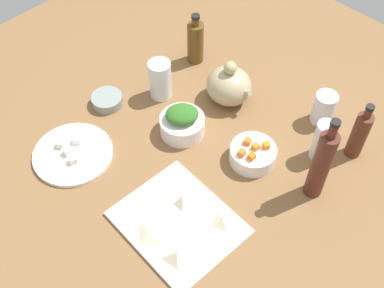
{
  "coord_description": "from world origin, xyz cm",
  "views": [
    {
      "loc": [
        60.68,
        -61.67,
        114.4
      ],
      "look_at": [
        0.0,
        0.0,
        8.0
      ],
      "focal_mm": 44.85,
      "sensor_mm": 36.0,
      "label": 1
    }
  ],
  "objects_px": {
    "bowl_greens": "(182,125)",
    "bowl_carrots": "(253,154)",
    "drinking_glass_2": "(323,141)",
    "cutting_board": "(178,223)",
    "drinking_glass_0": "(324,108)",
    "bottle_2": "(359,134)",
    "teapot": "(229,85)",
    "bottle_0": "(195,42)",
    "drinking_glass_1": "(160,80)",
    "bowl_small_side": "(107,100)",
    "plate_tofu": "(73,154)",
    "bottle_1": "(321,164)"
  },
  "relations": [
    {
      "from": "bowl_greens",
      "to": "bowl_carrots",
      "type": "bearing_deg",
      "value": 16.65
    },
    {
      "from": "drinking_glass_2",
      "to": "bowl_carrots",
      "type": "bearing_deg",
      "value": -130.82
    },
    {
      "from": "cutting_board",
      "to": "drinking_glass_0",
      "type": "bearing_deg",
      "value": 84.64
    },
    {
      "from": "cutting_board",
      "to": "bottle_2",
      "type": "bearing_deg",
      "value": 69.69
    },
    {
      "from": "teapot",
      "to": "bottle_0",
      "type": "distance_m",
      "value": 0.22
    },
    {
      "from": "bowl_greens",
      "to": "drinking_glass_2",
      "type": "distance_m",
      "value": 0.41
    },
    {
      "from": "bottle_0",
      "to": "bowl_greens",
      "type": "bearing_deg",
      "value": -52.47
    },
    {
      "from": "cutting_board",
      "to": "drinking_glass_1",
      "type": "bearing_deg",
      "value": 142.23
    },
    {
      "from": "bowl_small_side",
      "to": "drinking_glass_1",
      "type": "xyz_separation_m",
      "value": [
        0.09,
        0.15,
        0.05
      ]
    },
    {
      "from": "cutting_board",
      "to": "bowl_greens",
      "type": "relative_size",
      "value": 2.27
    },
    {
      "from": "cutting_board",
      "to": "bowl_small_side",
      "type": "xyz_separation_m",
      "value": [
        -0.48,
        0.15,
        0.01
      ]
    },
    {
      "from": "drinking_glass_0",
      "to": "bottle_2",
      "type": "bearing_deg",
      "value": -16.53
    },
    {
      "from": "bowl_greens",
      "to": "teapot",
      "type": "relative_size",
      "value": 0.84
    },
    {
      "from": "bowl_small_side",
      "to": "drinking_glass_2",
      "type": "bearing_deg",
      "value": 26.35
    },
    {
      "from": "bowl_carrots",
      "to": "drinking_glass_1",
      "type": "xyz_separation_m",
      "value": [
        -0.38,
        -0.0,
        0.04
      ]
    },
    {
      "from": "drinking_glass_1",
      "to": "bottle_2",
      "type": "bearing_deg",
      "value": 21.68
    },
    {
      "from": "plate_tofu",
      "to": "bottle_0",
      "type": "height_order",
      "value": "bottle_0"
    },
    {
      "from": "bottle_0",
      "to": "teapot",
      "type": "bearing_deg",
      "value": -16.91
    },
    {
      "from": "plate_tofu",
      "to": "bottle_0",
      "type": "relative_size",
      "value": 1.27
    },
    {
      "from": "bottle_1",
      "to": "plate_tofu",
      "type": "bearing_deg",
      "value": -145.83
    },
    {
      "from": "bottle_1",
      "to": "drinking_glass_0",
      "type": "xyz_separation_m",
      "value": [
        -0.14,
        0.24,
        -0.07
      ]
    },
    {
      "from": "cutting_board",
      "to": "drinking_glass_0",
      "type": "relative_size",
      "value": 2.91
    },
    {
      "from": "bowl_small_side",
      "to": "teapot",
      "type": "relative_size",
      "value": 0.61
    },
    {
      "from": "teapot",
      "to": "drinking_glass_2",
      "type": "height_order",
      "value": "teapot"
    },
    {
      "from": "bowl_carrots",
      "to": "drinking_glass_2",
      "type": "height_order",
      "value": "drinking_glass_2"
    },
    {
      "from": "teapot",
      "to": "drinking_glass_0",
      "type": "height_order",
      "value": "teapot"
    },
    {
      "from": "bowl_greens",
      "to": "bottle_2",
      "type": "height_order",
      "value": "bottle_2"
    },
    {
      "from": "bottle_0",
      "to": "drinking_glass_0",
      "type": "relative_size",
      "value": 1.74
    },
    {
      "from": "bowl_carrots",
      "to": "drinking_glass_2",
      "type": "xyz_separation_m",
      "value": [
        0.13,
        0.15,
        0.04
      ]
    },
    {
      "from": "teapot",
      "to": "drinking_glass_1",
      "type": "relative_size",
      "value": 1.22
    },
    {
      "from": "cutting_board",
      "to": "plate_tofu",
      "type": "xyz_separation_m",
      "value": [
        -0.38,
        -0.06,
        0.0
      ]
    },
    {
      "from": "bottle_2",
      "to": "drinking_glass_2",
      "type": "distance_m",
      "value": 0.1
    },
    {
      "from": "drinking_glass_2",
      "to": "bowl_small_side",
      "type": "bearing_deg",
      "value": -153.65
    },
    {
      "from": "cutting_board",
      "to": "drinking_glass_2",
      "type": "xyz_separation_m",
      "value": [
        0.13,
        0.45,
        0.06
      ]
    },
    {
      "from": "teapot",
      "to": "bottle_2",
      "type": "xyz_separation_m",
      "value": [
        0.41,
        0.09,
        0.02
      ]
    },
    {
      "from": "bottle_1",
      "to": "bowl_greens",
      "type": "bearing_deg",
      "value": -166.26
    },
    {
      "from": "bowl_greens",
      "to": "bottle_0",
      "type": "height_order",
      "value": "bottle_0"
    },
    {
      "from": "plate_tofu",
      "to": "teapot",
      "type": "xyz_separation_m",
      "value": [
        0.17,
        0.49,
        0.05
      ]
    },
    {
      "from": "bowl_greens",
      "to": "drinking_glass_0",
      "type": "height_order",
      "value": "drinking_glass_0"
    },
    {
      "from": "bowl_greens",
      "to": "bowl_carrots",
      "type": "distance_m",
      "value": 0.23
    },
    {
      "from": "bowl_small_side",
      "to": "bottle_0",
      "type": "xyz_separation_m",
      "value": [
        0.05,
        0.35,
        0.06
      ]
    },
    {
      "from": "bottle_2",
      "to": "plate_tofu",
      "type": "bearing_deg",
      "value": -134.75
    },
    {
      "from": "bottle_1",
      "to": "drinking_glass_0",
      "type": "relative_size",
      "value": 2.72
    },
    {
      "from": "cutting_board",
      "to": "teapot",
      "type": "distance_m",
      "value": 0.49
    },
    {
      "from": "bottle_1",
      "to": "drinking_glass_0",
      "type": "distance_m",
      "value": 0.28
    },
    {
      "from": "teapot",
      "to": "plate_tofu",
      "type": "bearing_deg",
      "value": -109.05
    },
    {
      "from": "bowl_carrots",
      "to": "bottle_2",
      "type": "relative_size",
      "value": 0.68
    },
    {
      "from": "teapot",
      "to": "bottle_2",
      "type": "relative_size",
      "value": 0.82
    },
    {
      "from": "bowl_carrots",
      "to": "bowl_greens",
      "type": "bearing_deg",
      "value": -163.35
    },
    {
      "from": "drinking_glass_0",
      "to": "drinking_glass_1",
      "type": "height_order",
      "value": "drinking_glass_1"
    }
  ]
}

